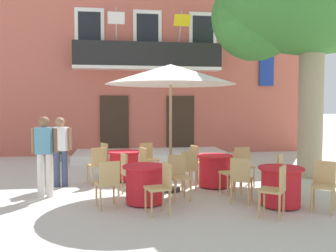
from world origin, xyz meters
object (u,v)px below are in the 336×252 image
Objects in this scene: plane_tree at (310,4)px; cafe_chair_front_1 at (162,185)px; cafe_umbrella at (171,75)px; cafe_table_middle at (124,165)px; cafe_chair_middle_0 at (148,157)px; cafe_chair_far_side_2 at (285,172)px; ground_planter_left at (63,150)px; cafe_chair_near_tree_0 at (198,160)px; cafe_chair_near_tree_1 at (187,167)px; cafe_chair_middle_2 at (97,163)px; cafe_table_near_tree at (215,170)px; cafe_chair_near_tree_2 at (234,170)px; pedestrian_mid_plaza at (45,152)px; cafe_chair_near_tree_3 at (244,163)px; cafe_chair_far_side_1 at (324,182)px; cafe_table_front at (145,184)px; cafe_chair_middle_1 at (108,157)px; cafe_chair_front_0 at (108,181)px; cafe_chair_far_side_3 at (241,177)px; cafe_chair_front_3 at (129,171)px; cafe_chair_far_side_0 at (276,187)px; pedestrian_near_entrance at (60,148)px; cafe_table_far_side at (281,186)px; cafe_chair_front_2 at (178,174)px; cafe_chair_middle_3 at (140,164)px.

plane_tree is 6.57m from cafe_chair_front_1.
cafe_table_middle is at bearing 127.21° from cafe_umbrella.
cafe_chair_middle_0 and cafe_chair_far_side_2 have the same top height.
cafe_chair_near_tree_0 is at bearing -44.59° from ground_planter_left.
plane_tree reaches higher than cafe_chair_near_tree_1.
cafe_chair_middle_2 is 2.91m from cafe_chair_front_1.
cafe_table_near_tree is 1.67m from cafe_chair_far_side_2.
cafe_table_middle is at bearing -150.26° from cafe_chair_middle_0.
cafe_chair_near_tree_2 is 6.83m from ground_planter_left.
cafe_chair_near_tree_1 is at bearing 2.72° from pedestrian_mid_plaza.
cafe_chair_near_tree_3 and cafe_chair_far_side_1 have the same top height.
cafe_chair_front_1 is (0.59, -2.99, 0.14)m from cafe_table_middle.
cafe_table_front is at bearing -96.69° from cafe_chair_middle_0.
ground_planter_left is (-1.59, 2.87, -0.16)m from cafe_chair_middle_1.
cafe_chair_middle_1 is 3.17m from cafe_chair_front_0.
cafe_chair_near_tree_1 is 3.13m from pedestrian_mid_plaza.
cafe_chair_near_tree_2 is 0.79m from cafe_chair_far_side_3.
cafe_chair_front_3 is 1.00× the size of cafe_chair_far_side_0.
cafe_umbrella is (0.42, 1.66, 2.08)m from cafe_chair_front_1.
cafe_chair_near_tree_1 is at bearing -54.52° from ground_planter_left.
pedestrian_near_entrance is at bearing 161.79° from cafe_chair_near_tree_2.
pedestrian_near_entrance reaches higher than cafe_chair_near_tree_0.
ground_planter_left is (-2.08, 5.07, -0.16)m from cafe_chair_front_3.
pedestrian_mid_plaza reaches higher than cafe_chair_middle_0.
cafe_chair_middle_2 is (-3.52, 0.60, 0.00)m from cafe_chair_near_tree_3.
cafe_chair_middle_0 is 3.95m from cafe_table_far_side.
cafe_chair_far_side_2 reaches higher than cafe_table_middle.
cafe_chair_front_2 is 0.55× the size of pedestrian_near_entrance.
plane_tree reaches higher than cafe_chair_front_2.
ground_planter_left is (-2.02, 3.49, -0.02)m from cafe_table_middle.
pedestrian_near_entrance is (-4.42, 2.35, 0.54)m from cafe_table_far_side.
cafe_chair_middle_2 reaches higher than cafe_table_middle.
cafe_chair_middle_0 is at bearing 115.71° from cafe_chair_far_side_0.
pedestrian_mid_plaza reaches higher than cafe_chair_middle_3.
cafe_chair_middle_0 is 1.05× the size of cafe_table_far_side.
cafe_chair_front_3 is at bearing -145.56° from cafe_chair_near_tree_0.
cafe_table_front is 0.95× the size of cafe_chair_front_1.
cafe_chair_far_side_0 is at bearing -166.63° from cafe_chair_far_side_1.
cafe_chair_near_tree_1 is at bearing 42.64° from cafe_table_front.
cafe_table_middle is at bearing 81.98° from cafe_chair_front_0.
cafe_chair_near_tree_1 is 1.05× the size of cafe_table_middle.
plane_tree is 6.49m from cafe_chair_front_3.
cafe_chair_near_tree_2 is at bearing 34.84° from cafe_chair_front_1.
cafe_chair_near_tree_2 is at bearing 95.92° from cafe_chair_far_side_0.
cafe_chair_front_2 is (1.42, 0.50, 0.00)m from cafe_chair_front_0.
cafe_chair_middle_1 is at bearing 105.69° from cafe_chair_front_1.
cafe_table_front is at bearing -22.06° from pedestrian_mid_plaza.
cafe_chair_middle_0 is 1.11m from cafe_chair_middle_1.
cafe_umbrella is at bearing -30.00° from cafe_chair_middle_2.
cafe_chair_front_2 reaches higher than cafe_table_far_side.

